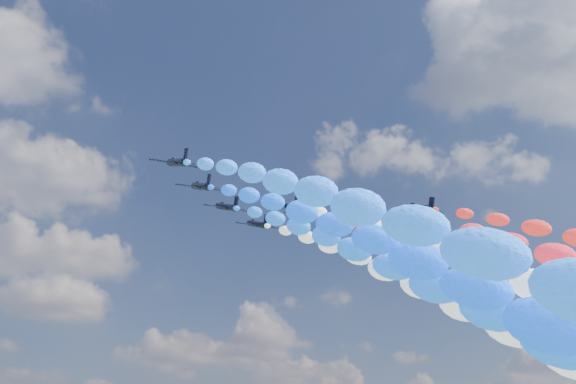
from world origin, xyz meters
TOP-DOWN VIEW (x-y plane):
  - jet_0 at (-27.04, -6.41)m, footprint 9.84×13.28m
  - trail_0 at (-27.04, -68.49)m, footprint 5.96×119.81m
  - jet_1 at (-18.86, 3.45)m, footprint 10.20×13.54m
  - trail_1 at (-18.86, -58.63)m, footprint 5.96×119.81m
  - jet_2 at (-9.61, 12.95)m, footprint 10.03×13.42m
  - trail_2 at (-9.61, -49.14)m, footprint 5.96×119.81m
  - jet_3 at (1.08, 6.93)m, footprint 9.89×13.32m
  - trail_3 at (1.08, -55.16)m, footprint 5.96×119.81m
  - jet_4 at (1.20, 21.25)m, footprint 9.88×13.31m
  - trail_4 at (1.20, -40.84)m, footprint 5.96×119.81m
  - jet_5 at (7.40, 10.19)m, footprint 10.16×13.51m
  - trail_5 at (7.40, -51.90)m, footprint 5.96×119.81m
  - jet_6 at (18.05, 2.19)m, footprint 9.70×13.18m
  - jet_7 at (26.07, -4.52)m, footprint 10.32×13.63m

SIDE VIEW (x-z plane):
  - trail_0 at x=-27.04m, z-range 39.13..101.14m
  - trail_1 at x=-18.86m, z-range 39.13..101.14m
  - trail_2 at x=-9.61m, z-range 39.13..101.14m
  - trail_3 at x=1.08m, z-range 39.13..101.14m
  - trail_4 at x=1.20m, z-range 39.13..101.14m
  - trail_5 at x=7.40m, z-range 39.13..101.14m
  - jet_0 at x=-27.04m, z-range 96.49..103.39m
  - jet_1 at x=-18.86m, z-range 96.49..103.39m
  - jet_2 at x=-9.61m, z-range 96.49..103.39m
  - jet_3 at x=1.08m, z-range 96.49..103.39m
  - jet_4 at x=1.20m, z-range 96.49..103.39m
  - jet_5 at x=7.40m, z-range 96.49..103.39m
  - jet_6 at x=18.05m, z-range 96.49..103.39m
  - jet_7 at x=26.07m, z-range 96.49..103.39m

